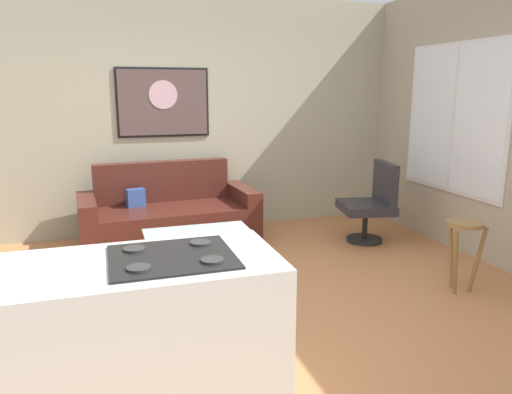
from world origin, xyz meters
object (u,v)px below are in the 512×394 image
object	(u,v)px
coffee_table	(199,238)
armchair	(372,202)
couch	(169,219)
bar_stool	(463,238)
wall_painting	(163,102)

from	to	relation	value
coffee_table	armchair	bearing A→B (deg)	15.00
couch	bar_stool	distance (m)	3.03
coffee_table	couch	bearing A→B (deg)	96.20
coffee_table	wall_painting	world-z (taller)	wall_painting
coffee_table	wall_painting	distance (m)	2.04
armchair	wall_painting	bearing A→B (deg)	152.64
coffee_table	armchair	xyz separation A→B (m)	(2.10, 0.56, 0.05)
armchair	wall_painting	world-z (taller)	wall_painting
armchair	wall_painting	xyz separation A→B (m)	(-2.17, 1.12, 1.11)
couch	wall_painting	xyz separation A→B (m)	(0.06, 0.54, 1.26)
bar_stool	wall_painting	size ratio (longest dim) A/B	0.58
wall_painting	coffee_table	bearing A→B (deg)	-87.84
armchair	bar_stool	size ratio (longest dim) A/B	1.47
bar_stool	couch	bearing A→B (deg)	137.24
couch	coffee_table	world-z (taller)	couch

